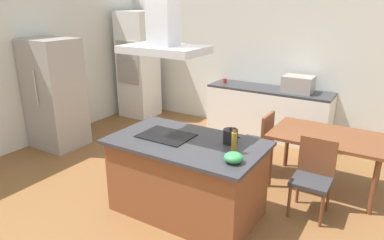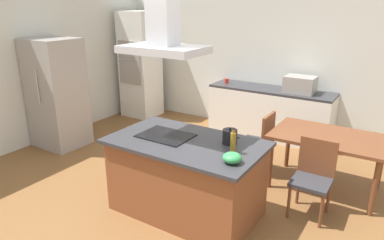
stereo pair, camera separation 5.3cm
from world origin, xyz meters
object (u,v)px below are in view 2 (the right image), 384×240
object	(u,v)px
range_hood	(163,29)
dining_table	(328,142)
chair_at_left_end	(261,139)
chair_facing_island	(314,173)
cooktop	(166,135)
olive_oil_bottle	(233,143)
mixing_bowl	(232,158)
tea_kettle	(230,137)
countertop_microwave	(300,84)
refrigerator	(57,94)
coffee_mug_red	(227,81)
wall_oven_stack	(140,65)

from	to	relation	value
range_hood	dining_table	bearing A→B (deg)	43.37
dining_table	chair_at_left_end	bearing A→B (deg)	180.00
chair_facing_island	range_hood	xyz separation A→B (m)	(-1.53, -0.78, 1.59)
cooktop	chair_facing_island	xyz separation A→B (m)	(1.53, 0.78, -0.40)
olive_oil_bottle	mixing_bowl	distance (m)	0.23
tea_kettle	countertop_microwave	distance (m)	2.68
refrigerator	olive_oil_bottle	bearing A→B (deg)	-9.60
mixing_bowl	chair_at_left_end	distance (m)	1.77
cooktop	range_hood	xyz separation A→B (m)	(0.00, 0.00, 1.20)
mixing_bowl	chair_facing_island	distance (m)	1.24
coffee_mug_red	wall_oven_stack	distance (m)	1.96
mixing_bowl	range_hood	size ratio (longest dim) A/B	0.21
tea_kettle	cooktop	bearing A→B (deg)	-164.92
chair_facing_island	dining_table	bearing A→B (deg)	90.00
dining_table	countertop_microwave	bearing A→B (deg)	119.58
chair_at_left_end	range_hood	world-z (taller)	range_hood
countertop_microwave	chair_at_left_end	world-z (taller)	countertop_microwave
olive_oil_bottle	countertop_microwave	world-z (taller)	countertop_microwave
wall_oven_stack	chair_at_left_end	world-z (taller)	wall_oven_stack
cooktop	chair_facing_island	bearing A→B (deg)	26.98
olive_oil_bottle	chair_facing_island	size ratio (longest dim) A/B	0.31
mixing_bowl	coffee_mug_red	xyz separation A→B (m)	(-1.64, 3.09, -0.01)
cooktop	tea_kettle	bearing A→B (deg)	15.08
refrigerator	chair_at_left_end	world-z (taller)	refrigerator
dining_table	tea_kettle	bearing A→B (deg)	-122.71
olive_oil_bottle	range_hood	world-z (taller)	range_hood
mixing_bowl	wall_oven_stack	size ratio (longest dim) A/B	0.09
mixing_bowl	countertop_microwave	distance (m)	3.12
chair_facing_island	olive_oil_bottle	bearing A→B (deg)	-129.35
coffee_mug_red	refrigerator	world-z (taller)	refrigerator
coffee_mug_red	wall_oven_stack	xyz separation A→B (m)	(-1.95, -0.21, 0.16)
dining_table	range_hood	distance (m)	2.54
chair_at_left_end	olive_oil_bottle	bearing A→B (deg)	-80.02
tea_kettle	chair_facing_island	bearing A→B (deg)	36.00
refrigerator	chair_facing_island	distance (m)	4.25
cooktop	mixing_bowl	xyz separation A→B (m)	(0.96, -0.23, 0.05)
wall_oven_stack	cooktop	bearing A→B (deg)	-45.30
cooktop	mixing_bowl	bearing A→B (deg)	-13.40
wall_oven_stack	chair_at_left_end	xyz separation A→B (m)	(3.23, -1.20, -0.59)
chair_at_left_end	range_hood	size ratio (longest dim) A/B	0.99
coffee_mug_red	refrigerator	xyz separation A→B (m)	(-2.03, -2.28, -0.03)
olive_oil_bottle	coffee_mug_red	world-z (taller)	olive_oil_bottle
cooktop	refrigerator	size ratio (longest dim) A/B	0.33
chair_facing_island	chair_at_left_end	bearing A→B (deg)	143.99
olive_oil_bottle	coffee_mug_red	bearing A→B (deg)	118.16
mixing_bowl	range_hood	world-z (taller)	range_hood
tea_kettle	coffee_mug_red	xyz separation A→B (m)	(-1.40, 2.66, -0.04)
dining_table	chair_facing_island	bearing A→B (deg)	-90.00
olive_oil_bottle	dining_table	distance (m)	1.64
cooktop	dining_table	world-z (taller)	cooktop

